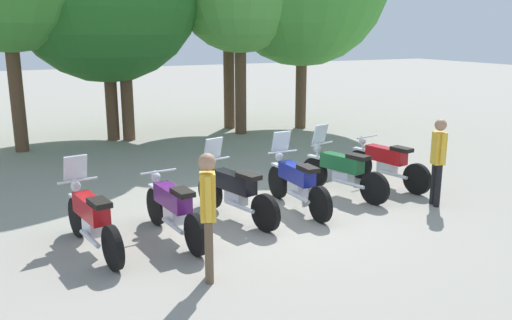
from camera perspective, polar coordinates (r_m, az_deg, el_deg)
ground_plane at (r=9.79m, az=1.29°, el=-5.75°), size 80.00×80.00×0.00m
motorcycle_0 at (r=8.43m, az=-17.03°, el=-5.90°), size 0.64×2.18×1.37m
motorcycle_1 at (r=8.65m, az=-8.78°, el=-5.04°), size 0.62×2.19×0.99m
motorcycle_2 at (r=9.41m, az=-2.30°, el=-3.24°), size 0.78×2.14×1.37m
motorcycle_3 at (r=9.97m, az=4.31°, el=-2.31°), size 0.62×2.19×1.37m
motorcycle_4 at (r=10.88m, az=9.07°, el=-1.07°), size 0.78×2.14×1.37m
motorcycle_5 at (r=11.75m, az=13.65°, el=-0.26°), size 0.66×2.17×0.99m
person_0 at (r=6.99m, az=-5.11°, el=-5.00°), size 0.29×0.40×1.74m
person_1 at (r=10.56m, az=18.75°, el=0.43°), size 0.27×0.41×1.66m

